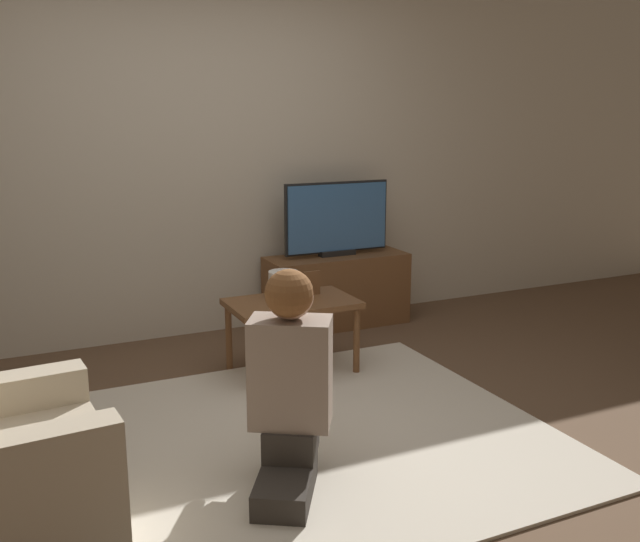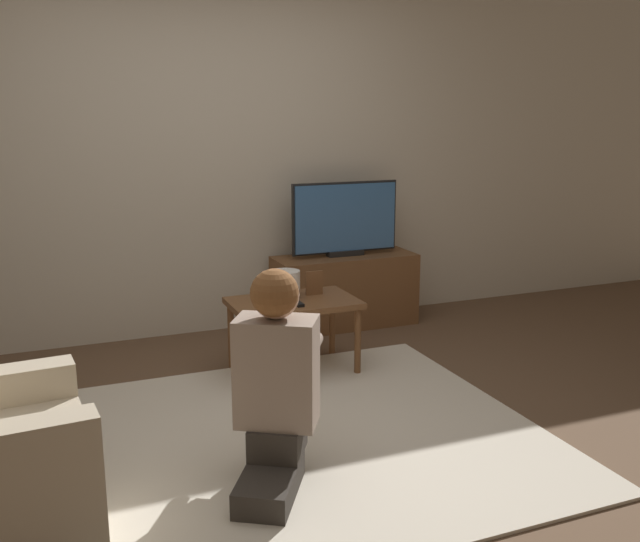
# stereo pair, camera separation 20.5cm
# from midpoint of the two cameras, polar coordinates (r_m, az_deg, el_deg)

# --- Properties ---
(ground_plane) EXTENTS (10.00, 10.00, 0.00)m
(ground_plane) POSITION_cam_midpoint_polar(r_m,az_deg,el_deg) (3.59, -2.33, -13.33)
(ground_plane) COLOR brown
(wall_back) EXTENTS (10.00, 0.06, 2.60)m
(wall_back) POSITION_cam_midpoint_polar(r_m,az_deg,el_deg) (5.07, -11.11, 9.42)
(wall_back) COLOR beige
(wall_back) RESTS_ON ground_plane
(rug) EXTENTS (2.29, 2.10, 0.02)m
(rug) POSITION_cam_midpoint_polar(r_m,az_deg,el_deg) (3.59, -2.33, -13.21)
(rug) COLOR beige
(rug) RESTS_ON ground_plane
(tv_stand) EXTENTS (1.05, 0.38, 0.53)m
(tv_stand) POSITION_cam_midpoint_polar(r_m,az_deg,el_deg) (5.29, 0.24, -1.57)
(tv_stand) COLOR brown
(tv_stand) RESTS_ON ground_plane
(tv) EXTENTS (0.81, 0.08, 0.54)m
(tv) POSITION_cam_midpoint_polar(r_m,az_deg,el_deg) (5.18, 0.23, 4.23)
(tv) COLOR black
(tv) RESTS_ON tv_stand
(coffee_table) EXTENTS (0.76, 0.47, 0.46)m
(coffee_table) POSITION_cam_midpoint_polar(r_m,az_deg,el_deg) (4.31, -3.62, -3.12)
(coffee_table) COLOR brown
(coffee_table) RESTS_ON ground_plane
(person_kneeling) EXTENTS (0.61, 0.79, 0.93)m
(person_kneeling) POSITION_cam_midpoint_polar(r_m,az_deg,el_deg) (3.03, -4.37, -8.49)
(person_kneeling) COLOR #332D28
(person_kneeling) RESTS_ON rug
(picture_frame) EXTENTS (0.11, 0.01, 0.15)m
(picture_frame) POSITION_cam_midpoint_polar(r_m,az_deg,el_deg) (4.40, -2.00, -0.97)
(picture_frame) COLOR brown
(picture_frame) RESTS_ON coffee_table
(table_lamp) EXTENTS (0.18, 0.18, 0.17)m
(table_lamp) POSITION_cam_midpoint_polar(r_m,az_deg,el_deg) (4.32, -4.30, -0.90)
(table_lamp) COLOR #4C3823
(table_lamp) RESTS_ON coffee_table
(remote) EXTENTS (0.04, 0.15, 0.02)m
(remote) POSITION_cam_midpoint_polar(r_m,az_deg,el_deg) (4.20, -3.30, -2.59)
(remote) COLOR black
(remote) RESTS_ON coffee_table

